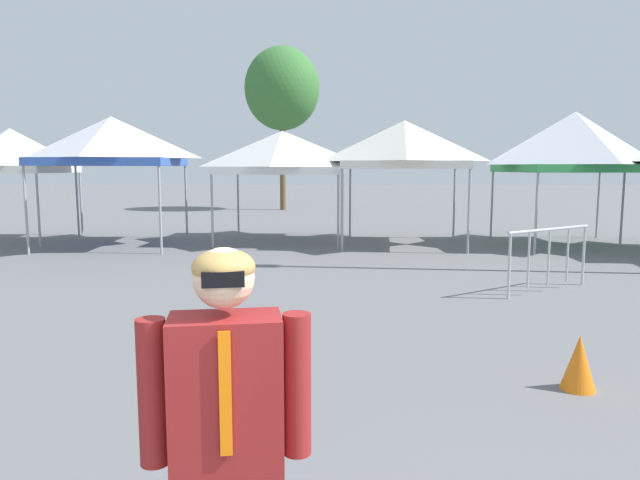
# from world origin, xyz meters

# --- Properties ---
(canopy_tent_behind_right) EXTENTS (2.87, 2.87, 3.15)m
(canopy_tent_behind_right) POSITION_xyz_m (-9.19, 15.21, 2.53)
(canopy_tent_behind_right) COLOR #9E9EA3
(canopy_tent_behind_right) RESTS_ON ground
(canopy_tent_behind_left) EXTENTS (3.54, 3.54, 3.38)m
(canopy_tent_behind_left) POSITION_xyz_m (-5.99, 14.36, 2.75)
(canopy_tent_behind_left) COLOR #9E9EA3
(canopy_tent_behind_left) RESTS_ON ground
(canopy_tent_right_of_center) EXTENTS (3.48, 3.48, 3.08)m
(canopy_tent_right_of_center) POSITION_xyz_m (-1.62, 15.48, 2.48)
(canopy_tent_right_of_center) COLOR #9E9EA3
(canopy_tent_right_of_center) RESTS_ON ground
(canopy_tent_behind_center) EXTENTS (3.44, 3.44, 3.30)m
(canopy_tent_behind_center) POSITION_xyz_m (1.68, 14.86, 2.67)
(canopy_tent_behind_center) COLOR #9E9EA3
(canopy_tent_behind_center) RESTS_ON ground
(canopy_tent_far_right) EXTENTS (3.55, 3.55, 3.51)m
(canopy_tent_far_right) POSITION_xyz_m (6.11, 14.83, 2.73)
(canopy_tent_far_right) COLOR #9E9EA3
(canopy_tent_far_right) RESTS_ON ground
(person_foreground) EXTENTS (0.64, 0.31, 1.78)m
(person_foreground) POSITION_xyz_m (-0.42, 1.46, 1.03)
(person_foreground) COLOR #33384C
(person_foreground) RESTS_ON ground
(tree_behind_tents_left) EXTENTS (3.59, 3.59, 7.79)m
(tree_behind_tents_left) POSITION_xyz_m (-2.83, 27.46, 5.79)
(tree_behind_tents_left) COLOR brown
(tree_behind_tents_left) RESTS_ON ground
(crowd_barrier_mid_lot) EXTENTS (1.74, 1.25, 1.08)m
(crowd_barrier_mid_lot) POSITION_xyz_m (3.48, 8.97, 0.75)
(crowd_barrier_mid_lot) COLOR #B7BABF
(crowd_barrier_mid_lot) RESTS_ON ground
(traffic_cone_near_barrier) EXTENTS (0.32, 0.32, 0.52)m
(traffic_cone_near_barrier) POSITION_xyz_m (2.24, 4.64, 0.26)
(traffic_cone_near_barrier) COLOR orange
(traffic_cone_near_barrier) RESTS_ON ground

